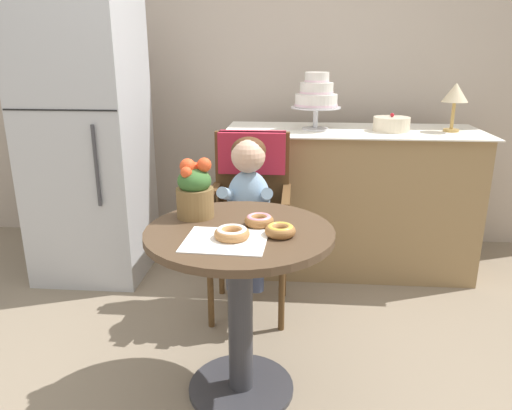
{
  "coord_description": "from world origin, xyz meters",
  "views": [
    {
      "loc": [
        0.21,
        -1.71,
        1.37
      ],
      "look_at": [
        0.05,
        0.15,
        0.77
      ],
      "focal_mm": 34.17,
      "sensor_mm": 36.0,
      "label": 1
    }
  ],
  "objects_px": {
    "cafe_table": "(240,280)",
    "round_layer_cake": "(391,124)",
    "table_lamp": "(455,95)",
    "refrigerator": "(87,140)",
    "flower_vase": "(195,189)",
    "donut_mid": "(259,220)",
    "wicker_chair": "(251,193)",
    "donut_front": "(232,233)",
    "donut_side": "(280,230)",
    "tiered_cake_stand": "(316,96)",
    "seated_child": "(248,195)"
  },
  "relations": [
    {
      "from": "donut_mid",
      "to": "refrigerator",
      "type": "bearing_deg",
      "value": 136.75
    },
    {
      "from": "wicker_chair",
      "to": "refrigerator",
      "type": "xyz_separation_m",
      "value": [
        -1.02,
        0.34,
        0.21
      ]
    },
    {
      "from": "seated_child",
      "to": "flower_vase",
      "type": "bearing_deg",
      "value": -109.43
    },
    {
      "from": "donut_side",
      "to": "tiered_cake_stand",
      "type": "height_order",
      "value": "tiered_cake_stand"
    },
    {
      "from": "donut_side",
      "to": "flower_vase",
      "type": "height_order",
      "value": "flower_vase"
    },
    {
      "from": "flower_vase",
      "to": "wicker_chair",
      "type": "bearing_deg",
      "value": 75.19
    },
    {
      "from": "donut_side",
      "to": "flower_vase",
      "type": "bearing_deg",
      "value": 151.71
    },
    {
      "from": "table_lamp",
      "to": "refrigerator",
      "type": "relative_size",
      "value": 0.17
    },
    {
      "from": "donut_front",
      "to": "wicker_chair",
      "type": "bearing_deg",
      "value": 90.9
    },
    {
      "from": "wicker_chair",
      "to": "donut_front",
      "type": "relative_size",
      "value": 7.46
    },
    {
      "from": "wicker_chair",
      "to": "tiered_cake_stand",
      "type": "bearing_deg",
      "value": 57.38
    },
    {
      "from": "cafe_table",
      "to": "table_lamp",
      "type": "relative_size",
      "value": 2.53
    },
    {
      "from": "cafe_table",
      "to": "table_lamp",
      "type": "bearing_deg",
      "value": 48.77
    },
    {
      "from": "round_layer_cake",
      "to": "refrigerator",
      "type": "distance_m",
      "value": 1.83
    },
    {
      "from": "flower_vase",
      "to": "table_lamp",
      "type": "relative_size",
      "value": 0.85
    },
    {
      "from": "donut_mid",
      "to": "flower_vase",
      "type": "height_order",
      "value": "flower_vase"
    },
    {
      "from": "flower_vase",
      "to": "refrigerator",
      "type": "distance_m",
      "value": 1.29
    },
    {
      "from": "donut_side",
      "to": "flower_vase",
      "type": "distance_m",
      "value": 0.41
    },
    {
      "from": "donut_side",
      "to": "tiered_cake_stand",
      "type": "relative_size",
      "value": 0.33
    },
    {
      "from": "donut_side",
      "to": "round_layer_cake",
      "type": "xyz_separation_m",
      "value": [
        0.62,
        1.33,
        0.2
      ]
    },
    {
      "from": "flower_vase",
      "to": "round_layer_cake",
      "type": "relative_size",
      "value": 1.13
    },
    {
      "from": "tiered_cake_stand",
      "to": "refrigerator",
      "type": "height_order",
      "value": "refrigerator"
    },
    {
      "from": "refrigerator",
      "to": "wicker_chair",
      "type": "bearing_deg",
      "value": -18.64
    },
    {
      "from": "flower_vase",
      "to": "donut_mid",
      "type": "bearing_deg",
      "value": -18.29
    },
    {
      "from": "tiered_cake_stand",
      "to": "table_lamp",
      "type": "height_order",
      "value": "tiered_cake_stand"
    },
    {
      "from": "cafe_table",
      "to": "round_layer_cake",
      "type": "bearing_deg",
      "value": 58.87
    },
    {
      "from": "donut_front",
      "to": "table_lamp",
      "type": "distance_m",
      "value": 1.83
    },
    {
      "from": "donut_side",
      "to": "round_layer_cake",
      "type": "height_order",
      "value": "round_layer_cake"
    },
    {
      "from": "flower_vase",
      "to": "table_lamp",
      "type": "height_order",
      "value": "table_lamp"
    },
    {
      "from": "cafe_table",
      "to": "round_layer_cake",
      "type": "distance_m",
      "value": 1.55
    },
    {
      "from": "seated_child",
      "to": "table_lamp",
      "type": "height_order",
      "value": "table_lamp"
    },
    {
      "from": "wicker_chair",
      "to": "seated_child",
      "type": "height_order",
      "value": "seated_child"
    },
    {
      "from": "flower_vase",
      "to": "tiered_cake_stand",
      "type": "xyz_separation_m",
      "value": [
        0.51,
        1.17,
        0.27
      ]
    },
    {
      "from": "donut_mid",
      "to": "table_lamp",
      "type": "height_order",
      "value": "table_lamp"
    },
    {
      "from": "table_lamp",
      "to": "donut_side",
      "type": "bearing_deg",
      "value": -125.92
    },
    {
      "from": "cafe_table",
      "to": "refrigerator",
      "type": "relative_size",
      "value": 0.42
    },
    {
      "from": "donut_front",
      "to": "tiered_cake_stand",
      "type": "relative_size",
      "value": 0.37
    },
    {
      "from": "refrigerator",
      "to": "donut_mid",
      "type": "bearing_deg",
      "value": -43.25
    },
    {
      "from": "wicker_chair",
      "to": "donut_side",
      "type": "height_order",
      "value": "wicker_chair"
    },
    {
      "from": "donut_side",
      "to": "refrigerator",
      "type": "distance_m",
      "value": 1.67
    },
    {
      "from": "wicker_chair",
      "to": "flower_vase",
      "type": "bearing_deg",
      "value": -104.95
    },
    {
      "from": "donut_mid",
      "to": "round_layer_cake",
      "type": "relative_size",
      "value": 0.53
    },
    {
      "from": "tiered_cake_stand",
      "to": "refrigerator",
      "type": "relative_size",
      "value": 0.2
    },
    {
      "from": "table_lamp",
      "to": "round_layer_cake",
      "type": "bearing_deg",
      "value": -178.96
    },
    {
      "from": "round_layer_cake",
      "to": "table_lamp",
      "type": "xyz_separation_m",
      "value": [
        0.35,
        0.01,
        0.17
      ]
    },
    {
      "from": "round_layer_cake",
      "to": "cafe_table",
      "type": "bearing_deg",
      "value": -121.13
    },
    {
      "from": "table_lamp",
      "to": "refrigerator",
      "type": "xyz_separation_m",
      "value": [
        -2.18,
        -0.18,
        -0.27
      ]
    },
    {
      "from": "donut_side",
      "to": "donut_front",
      "type": "bearing_deg",
      "value": -165.01
    },
    {
      "from": "refrigerator",
      "to": "round_layer_cake",
      "type": "bearing_deg",
      "value": 5.59
    },
    {
      "from": "wicker_chair",
      "to": "donut_front",
      "type": "distance_m",
      "value": 0.86
    }
  ]
}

